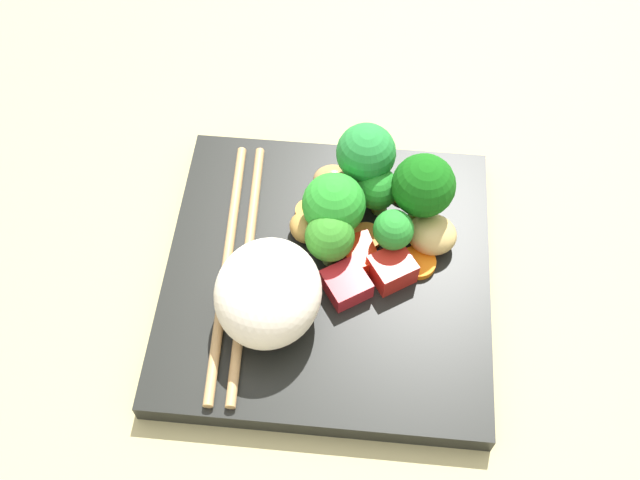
{
  "coord_description": "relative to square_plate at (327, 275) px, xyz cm",
  "views": [
    {
      "loc": [
        -29.37,
        -3.18,
        52.24
      ],
      "look_at": [
        1.36,
        0.78,
        3.96
      ],
      "focal_mm": 41.54,
      "sensor_mm": 36.0,
      "label": 1
    }
  ],
  "objects": [
    {
      "name": "broccoli_floret_4",
      "position": [
        2.2,
        -4.78,
        4.02
      ],
      "size": [
        3.16,
        3.16,
        4.94
      ],
      "color": "#62A245",
      "rests_on": "square_plate"
    },
    {
      "name": "pepper_chunk_1",
      "position": [
        6.15,
        -0.23,
        2.16
      ],
      "size": [
        2.22,
        2.23,
        2.35
      ],
      "primitive_type": "cube",
      "rotation": [
        0.0,
        0.0,
        1.51
      ],
      "color": "red",
      "rests_on": "square_plate"
    },
    {
      "name": "chicken_piece_0",
      "position": [
        3.44,
        -7.87,
        2.33
      ],
      "size": [
        4.03,
        4.37,
        2.69
      ],
      "primitive_type": "ellipsoid",
      "rotation": [
        0.0,
        0.0,
        1.45
      ],
      "color": "tan",
      "rests_on": "square_plate"
    },
    {
      "name": "carrot_slice_1",
      "position": [
        5.16,
        2.14,
        1.22
      ],
      "size": [
        3.09,
        3.09,
        0.48
      ],
      "primitive_type": "cylinder",
      "rotation": [
        0.0,
        0.0,
        0.41
      ],
      "color": "#F69B32",
      "rests_on": "square_plate"
    },
    {
      "name": "chicken_piece_1",
      "position": [
        3.0,
        2.27,
        1.95
      ],
      "size": [
        3.57,
        3.39,
        1.94
      ],
      "primitive_type": "ellipsoid",
      "rotation": [
        0.0,
        0.0,
        0.55
      ],
      "color": "#C08F43",
      "rests_on": "square_plate"
    },
    {
      "name": "broccoli_floret_5",
      "position": [
        8.36,
        -2.02,
        5.46
      ],
      "size": [
        4.81,
        4.81,
        7.07
      ],
      "color": "#73AF4F",
      "rests_on": "square_plate"
    },
    {
      "name": "carrot_slice_2",
      "position": [
        3.27,
        -2.73,
        1.23
      ],
      "size": [
        3.4,
        3.4,
        0.49
      ],
      "primitive_type": "cylinder",
      "rotation": [
        0.0,
        0.0,
        3.6
      ],
      "color": "orange",
      "rests_on": "square_plate"
    },
    {
      "name": "chicken_piece_2",
      "position": [
        8.26,
        0.66,
        1.93
      ],
      "size": [
        3.32,
        3.73,
        1.89
      ],
      "primitive_type": "ellipsoid",
      "rotation": [
        0.0,
        0.0,
        1.85
      ],
      "color": "tan",
      "rests_on": "square_plate"
    },
    {
      "name": "chopstick_pair",
      "position": [
        -0.74,
        7.1,
        1.36
      ],
      "size": [
        23.32,
        4.22,
        0.77
      ],
      "rotation": [
        0.0,
        0.0,
        3.22
      ],
      "color": "tan",
      "rests_on": "square_plate"
    },
    {
      "name": "rice_mound",
      "position": [
        -4.37,
        3.83,
        4.15
      ],
      "size": [
        9.14,
        8.33,
        6.34
      ],
      "primitive_type": "ellipsoid",
      "rotation": [
        0.0,
        0.0,
        6.22
      ],
      "color": "white",
      "rests_on": "square_plate"
    },
    {
      "name": "square_plate",
      "position": [
        0.0,
        0.0,
        0.0
      ],
      "size": [
        26.33,
        26.33,
        1.96
      ],
      "primitive_type": "cube",
      "rotation": [
        0.0,
        0.0,
        0.03
      ],
      "color": "black",
      "rests_on": "ground_plane"
    },
    {
      "name": "carrot_slice_0",
      "position": [
        1.34,
        -7.0,
        1.27
      ],
      "size": [
        4.04,
        4.04,
        0.57
      ],
      "primitive_type": "cylinder",
      "rotation": [
        0.0,
        0.0,
        2.46
      ],
      "color": "orange",
      "rests_on": "square_plate"
    },
    {
      "name": "pepper_chunk_4",
      "position": [
        1.11,
        -2.38,
        1.82
      ],
      "size": [
        3.86,
        3.52,
        1.68
      ],
      "primitive_type": "cube",
      "rotation": [
        0.0,
        0.0,
        3.58
      ],
      "color": "red",
      "rests_on": "square_plate"
    },
    {
      "name": "pepper_chunk_2",
      "position": [
        -1.61,
        -1.62,
        1.83
      ],
      "size": [
        4.35,
        4.34,
        1.7
      ],
      "primitive_type": "cube",
      "rotation": [
        0.0,
        0.0,
        3.76
      ],
      "color": "red",
      "rests_on": "square_plate"
    },
    {
      "name": "broccoli_floret_1",
      "position": [
        5.57,
        -6.71,
        5.56
      ],
      "size": [
        4.98,
        4.98,
        7.36
      ],
      "color": "#7EB354",
      "rests_on": "square_plate"
    },
    {
      "name": "carrot_slice_3",
      "position": [
        8.33,
        -5.57,
        1.27
      ],
      "size": [
        3.93,
        3.93,
        0.57
      ],
      "primitive_type": "cylinder",
      "rotation": [
        0.0,
        0.0,
        0.67
      ],
      "color": "orange",
      "rests_on": "square_plate"
    },
    {
      "name": "pepper_chunk_0",
      "position": [
        -0.32,
        -5.0,
        2.07
      ],
      "size": [
        4.06,
        4.14,
        2.19
      ],
      "primitive_type": "cube",
      "rotation": [
        0.0,
        0.0,
        5.32
      ],
      "color": "red",
      "rests_on": "square_plate"
    },
    {
      "name": "broccoli_floret_0",
      "position": [
        3.75,
        -0.32,
        4.42
      ],
      "size": [
        5.0,
        5.0,
        6.17
      ],
      "color": "#72C050",
      "rests_on": "square_plate"
    },
    {
      "name": "broccoli_floret_2",
      "position": [
        6.39,
        -3.21,
        3.52
      ],
      "size": [
        3.5,
        3.5,
        4.51
      ],
      "color": "#5FA03C",
      "rests_on": "square_plate"
    },
    {
      "name": "broccoli_floret_3",
      "position": [
        1.14,
        0.46,
        3.83
      ],
      "size": [
        3.87,
        3.87,
        4.9
      ],
      "color": "#74A855",
      "rests_on": "square_plate"
    },
    {
      "name": "ground_plane",
      "position": [
        0.0,
        0.0,
        -1.98
      ],
      "size": [
        110.0,
        110.0,
        2.0
      ],
      "primitive_type": "cube",
      "color": "tan"
    }
  ]
}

